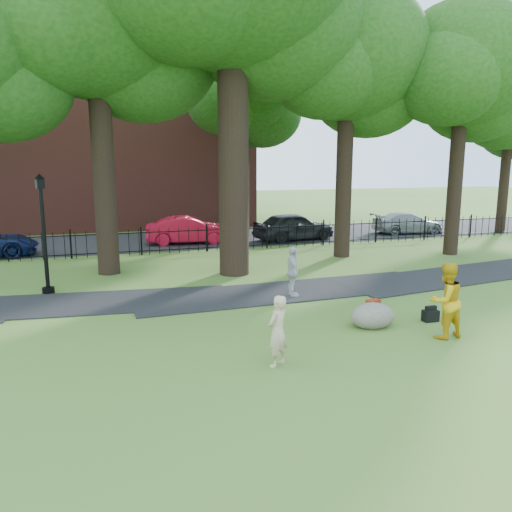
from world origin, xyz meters
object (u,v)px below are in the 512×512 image
object	(u,v)px
man	(446,301)
red_sedan	(188,230)
lamppost	(44,236)
boulder	(372,314)
woman	(278,331)

from	to	relation	value
man	red_sedan	bearing A→B (deg)	-82.57
man	lamppost	distance (m)	11.90
boulder	red_sedan	size ratio (longest dim) A/B	0.27
red_sedan	man	bearing A→B (deg)	-161.98
lamppost	red_sedan	xyz separation A→B (m)	(6.00, 8.51, -1.16)
red_sedan	woman	bearing A→B (deg)	-177.67
woman	lamppost	world-z (taller)	lamppost
woman	red_sedan	bearing A→B (deg)	-128.03
lamppost	red_sedan	size ratio (longest dim) A/B	0.89
woman	man	size ratio (longest dim) A/B	0.82
boulder	red_sedan	xyz separation A→B (m)	(-2.21, 14.49, 0.37)
woman	lamppost	xyz separation A→B (m)	(-5.05, 7.60, 1.11)
woman	red_sedan	distance (m)	16.14
woman	man	bearing A→B (deg)	150.55
man	boulder	distance (m)	1.82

